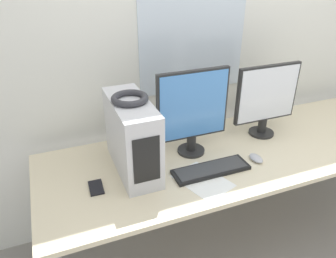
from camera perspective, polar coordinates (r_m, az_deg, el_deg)
The scene contains 10 objects.
wall_back at distance 2.31m, azimuth 7.69°, elevation 15.79°, with size 8.00×0.07×2.70m.
desk at distance 2.13m, azimuth 13.55°, elevation -4.17°, with size 2.55×0.82×0.77m.
pc_tower at distance 1.77m, azimuth -6.28°, elevation -1.26°, with size 0.19×0.50×0.41m.
headphones at distance 1.67m, azimuth -6.68°, elevation 5.34°, with size 0.19×0.19×0.03m.
monitor_main at distance 1.88m, azimuth 4.32°, elevation 3.26°, with size 0.43×0.17×0.52m.
monitor_right_near at distance 2.18m, azimuth 16.78°, elevation 5.15°, with size 0.44×0.17×0.48m.
keyboard at distance 1.84m, azimuth 7.49°, elevation -7.01°, with size 0.44×0.14×0.02m.
mouse at distance 1.99m, azimuth 15.09°, elevation -4.93°, with size 0.06×0.10×0.03m.
cell_phone at distance 1.75m, azimuth -12.42°, elevation -9.92°, with size 0.08×0.12×0.01m.
paper_sheet_left at distance 1.77m, azimuth 6.02°, elevation -8.93°, with size 0.30×0.35×0.00m.
Camera 1 is at (-1.10, -1.03, 1.84)m, focal length 35.00 mm.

